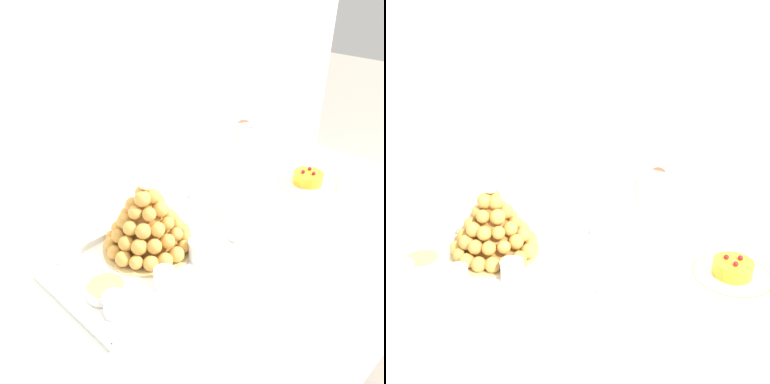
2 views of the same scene
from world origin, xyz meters
TOP-DOWN VIEW (x-y plane):
  - backdrop_wall at (0.00, 0.95)m, footprint 4.80×0.10m
  - buffet_table at (0.00, 0.00)m, footprint 1.76×0.98m
  - serving_tray at (-0.11, 0.02)m, footprint 0.57×0.35m
  - croquembouche at (-0.11, 0.07)m, footprint 0.26×0.26m
  - dessert_cup_left at (-0.33, -0.07)m, footprint 0.06×0.06m
  - dessert_cup_mid_left at (-0.19, -0.08)m, footprint 0.05×0.05m
  - dessert_cup_centre at (-0.05, -0.07)m, footprint 0.06×0.06m
  - dessert_cup_mid_right at (0.10, -0.08)m, footprint 0.06×0.06m
  - creme_brulee_ramekin at (-0.31, -0.00)m, footprint 0.10×0.10m
  - macaron_goblet at (0.34, 0.09)m, footprint 0.14×0.14m
  - fruit_tart_plate at (0.54, -0.05)m, footprint 0.22×0.22m
  - wine_glass at (-0.33, 0.18)m, footprint 0.07×0.07m

SIDE VIEW (x-z plane):
  - buffet_table at x=0.00m, z-range 0.29..1.08m
  - serving_tray at x=-0.11m, z-range 0.78..0.81m
  - fruit_tart_plate at x=0.54m, z-range 0.77..0.83m
  - creme_brulee_ramekin at x=-0.31m, z-range 0.80..0.82m
  - dessert_cup_mid_right at x=0.10m, z-range 0.79..0.84m
  - dessert_cup_mid_left at x=-0.19m, z-range 0.79..0.84m
  - dessert_cup_left at x=-0.33m, z-range 0.79..0.85m
  - dessert_cup_centre at x=-0.05m, z-range 0.79..0.85m
  - croquembouche at x=-0.11m, z-range 0.77..0.99m
  - wine_glass at x=-0.33m, z-range 0.82..0.97m
  - macaron_goblet at x=0.34m, z-range 0.82..1.08m
  - backdrop_wall at x=0.00m, z-range 0.00..2.50m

